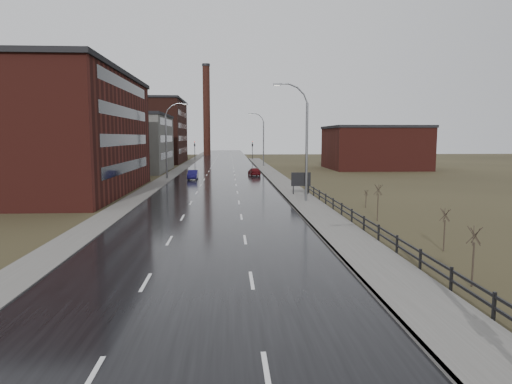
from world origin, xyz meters
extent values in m
cube|color=black|center=(0.00, 60.00, 0.03)|extent=(14.00, 300.00, 0.06)
cube|color=#595651|center=(8.60, 35.00, 0.09)|extent=(3.20, 180.00, 0.18)
cube|color=slate|center=(7.08, 35.00, 0.09)|extent=(0.16, 180.00, 0.18)
cube|color=#595651|center=(-8.20, 60.00, 0.06)|extent=(2.40, 260.00, 0.12)
cube|color=#471914|center=(-21.00, 45.00, 6.50)|extent=(22.00, 28.00, 13.00)
cube|color=black|center=(-21.00, 45.00, 13.25)|extent=(22.44, 28.56, 0.50)
cube|color=black|center=(-10.02, 45.00, 3.00)|extent=(0.06, 22.40, 1.20)
cube|color=black|center=(-10.02, 45.00, 6.00)|extent=(0.06, 22.40, 1.20)
cube|color=black|center=(-10.02, 45.00, 9.00)|extent=(0.06, 22.40, 1.20)
cube|color=black|center=(-10.02, 45.00, 12.00)|extent=(0.06, 22.40, 1.20)
cube|color=slate|center=(-18.00, 78.00, 5.00)|extent=(16.00, 20.00, 10.00)
cube|color=black|center=(-18.00, 78.00, 10.25)|extent=(16.32, 20.40, 0.50)
cube|color=black|center=(-10.02, 78.00, 3.00)|extent=(0.06, 16.00, 1.20)
cube|color=black|center=(-10.02, 78.00, 6.00)|extent=(0.06, 16.00, 1.20)
cube|color=black|center=(-10.02, 78.00, 9.00)|extent=(0.06, 16.00, 1.20)
cube|color=#331611|center=(-23.00, 108.00, 7.50)|extent=(26.00, 24.00, 15.00)
cube|color=black|center=(-23.00, 108.00, 15.25)|extent=(26.52, 24.48, 0.50)
cube|color=black|center=(-10.02, 108.00, 3.00)|extent=(0.06, 19.20, 1.20)
cube|color=black|center=(-10.02, 108.00, 6.00)|extent=(0.06, 19.20, 1.20)
cube|color=black|center=(-10.02, 108.00, 9.00)|extent=(0.06, 19.20, 1.20)
cube|color=black|center=(-10.02, 108.00, 12.00)|extent=(0.06, 19.20, 1.20)
cube|color=#471914|center=(30.30, 82.00, 4.00)|extent=(18.00, 16.00, 8.00)
cube|color=black|center=(30.30, 82.00, 8.25)|extent=(18.36, 16.32, 0.50)
cylinder|color=#331611|center=(-6.00, 150.00, 15.00)|extent=(2.40, 2.40, 30.00)
cylinder|color=black|center=(-6.00, 150.00, 30.30)|extent=(2.70, 2.70, 0.80)
cylinder|color=slate|center=(8.80, 36.00, 4.75)|extent=(0.24, 0.24, 9.50)
cylinder|color=slate|center=(8.63, 36.00, 9.90)|extent=(0.51, 0.14, 0.98)
cylinder|color=slate|center=(8.16, 36.00, 10.62)|extent=(0.81, 0.14, 0.81)
cylinder|color=slate|center=(7.44, 36.00, 11.09)|extent=(0.98, 0.14, 0.51)
cylinder|color=slate|center=(6.60, 36.00, 11.26)|extent=(1.01, 0.14, 0.14)
cube|color=slate|center=(5.91, 36.00, 11.21)|extent=(0.70, 0.28, 0.18)
cube|color=silver|center=(5.91, 36.00, 11.11)|extent=(0.50, 0.20, 0.04)
cylinder|color=slate|center=(-8.00, 62.00, 4.75)|extent=(0.24, 0.24, 9.50)
cylinder|color=slate|center=(-7.83, 62.00, 9.90)|extent=(0.51, 0.14, 0.98)
cylinder|color=slate|center=(-7.36, 62.00, 10.62)|extent=(0.81, 0.14, 0.81)
cylinder|color=slate|center=(-6.64, 62.00, 11.09)|extent=(0.98, 0.14, 0.51)
cylinder|color=slate|center=(-5.80, 62.00, 11.26)|extent=(1.01, 0.14, 0.14)
cube|color=slate|center=(-5.11, 62.00, 11.21)|extent=(0.70, 0.28, 0.18)
cube|color=silver|center=(-5.11, 62.00, 11.11)|extent=(0.50, 0.20, 0.04)
cylinder|color=slate|center=(8.80, 90.00, 4.75)|extent=(0.24, 0.24, 9.50)
cylinder|color=slate|center=(8.63, 90.00, 9.90)|extent=(0.51, 0.14, 0.98)
cylinder|color=slate|center=(8.16, 90.00, 10.62)|extent=(0.81, 0.14, 0.81)
cylinder|color=slate|center=(7.44, 90.00, 11.09)|extent=(0.98, 0.14, 0.51)
cylinder|color=slate|center=(6.60, 90.00, 11.26)|extent=(1.01, 0.14, 0.14)
cube|color=slate|center=(5.91, 90.00, 11.21)|extent=(0.70, 0.28, 0.18)
cube|color=silver|center=(5.91, 90.00, 11.11)|extent=(0.50, 0.20, 0.04)
cube|color=black|center=(10.30, 7.00, 0.55)|extent=(0.10, 0.10, 1.10)
cube|color=black|center=(10.30, 10.00, 0.55)|extent=(0.10, 0.10, 1.10)
cube|color=black|center=(10.30, 13.00, 0.55)|extent=(0.10, 0.10, 1.10)
cube|color=black|center=(10.30, 16.00, 0.55)|extent=(0.10, 0.10, 1.10)
cube|color=black|center=(10.30, 19.00, 0.55)|extent=(0.10, 0.10, 1.10)
cube|color=black|center=(10.30, 22.00, 0.55)|extent=(0.10, 0.10, 1.10)
cube|color=black|center=(10.30, 25.00, 0.55)|extent=(0.10, 0.10, 1.10)
cube|color=black|center=(10.30, 28.00, 0.55)|extent=(0.10, 0.10, 1.10)
cube|color=black|center=(10.30, 31.00, 0.55)|extent=(0.10, 0.10, 1.10)
cube|color=black|center=(10.30, 34.00, 0.55)|extent=(0.10, 0.10, 1.10)
cube|color=black|center=(10.30, 37.00, 0.55)|extent=(0.10, 0.10, 1.10)
cube|color=black|center=(10.30, 40.00, 0.55)|extent=(0.10, 0.10, 1.10)
cube|color=black|center=(10.30, 43.00, 0.55)|extent=(0.10, 0.10, 1.10)
cube|color=black|center=(10.30, 18.50, 0.95)|extent=(0.08, 53.00, 0.10)
cube|color=black|center=(10.30, 18.50, 0.55)|extent=(0.08, 53.00, 0.10)
cylinder|color=#382D23|center=(11.59, 10.74, 0.96)|extent=(0.08, 0.08, 1.92)
cylinder|color=#382D23|center=(11.64, 10.74, 2.21)|extent=(0.04, 0.65, 0.76)
cylinder|color=#382D23|center=(11.60, 10.78, 2.21)|extent=(0.61, 0.24, 0.77)
cylinder|color=#382D23|center=(11.55, 10.77, 2.21)|extent=(0.37, 0.55, 0.78)
cylinder|color=#382D23|center=(11.55, 10.71, 2.21)|extent=(0.37, 0.55, 0.78)
cylinder|color=#382D23|center=(11.60, 10.69, 2.21)|extent=(0.61, 0.24, 0.77)
cylinder|color=#382D23|center=(13.24, 16.73, 0.88)|extent=(0.08, 0.08, 1.77)
cylinder|color=#382D23|center=(13.29, 16.73, 2.03)|extent=(0.04, 0.60, 0.70)
cylinder|color=#382D23|center=(13.26, 16.78, 2.03)|extent=(0.57, 0.22, 0.71)
cylinder|color=#382D23|center=(13.20, 16.76, 2.03)|extent=(0.34, 0.50, 0.72)
cylinder|color=#382D23|center=(13.20, 16.70, 2.03)|extent=(0.34, 0.50, 0.72)
cylinder|color=#382D23|center=(13.26, 16.69, 2.03)|extent=(0.57, 0.22, 0.71)
cylinder|color=#382D23|center=(12.53, 25.93, 1.03)|extent=(0.08, 0.08, 2.06)
cylinder|color=#382D23|center=(12.58, 25.93, 2.37)|extent=(0.04, 0.69, 0.81)
cylinder|color=#382D23|center=(12.54, 25.98, 2.37)|extent=(0.66, 0.26, 0.82)
cylinder|color=#382D23|center=(12.49, 25.96, 2.37)|extent=(0.39, 0.58, 0.83)
cylinder|color=#382D23|center=(12.49, 25.90, 2.37)|extent=(0.39, 0.58, 0.83)
cylinder|color=#382D23|center=(12.54, 25.88, 2.37)|extent=(0.66, 0.26, 0.82)
cylinder|color=#382D23|center=(13.61, 32.42, 0.59)|extent=(0.08, 0.08, 1.18)
cylinder|color=#382D23|center=(13.66, 32.42, 1.35)|extent=(0.04, 0.41, 0.47)
cylinder|color=#382D23|center=(13.63, 32.47, 1.35)|extent=(0.39, 0.16, 0.48)
cylinder|color=#382D23|center=(13.57, 32.45, 1.35)|extent=(0.24, 0.35, 0.49)
cylinder|color=#382D23|center=(13.57, 32.39, 1.35)|extent=(0.24, 0.35, 0.49)
cylinder|color=#382D23|center=(13.63, 32.37, 1.35)|extent=(0.39, 0.16, 0.48)
cube|color=black|center=(8.30, 41.19, 0.90)|extent=(0.10, 0.10, 1.80)
cube|color=black|center=(9.90, 41.19, 0.90)|extent=(0.10, 0.10, 1.80)
cube|color=silver|center=(9.10, 41.14, 1.79)|extent=(2.01, 0.08, 1.38)
cube|color=black|center=(9.10, 41.09, 1.79)|extent=(2.11, 0.04, 1.48)
cylinder|color=black|center=(-8.00, 120.00, 2.60)|extent=(0.16, 0.16, 5.20)
imported|color=black|center=(-8.00, 120.00, 4.75)|extent=(0.58, 2.73, 1.10)
sphere|color=#FF190C|center=(-8.00, 119.85, 5.05)|extent=(0.18, 0.18, 0.18)
cylinder|color=black|center=(8.00, 120.00, 2.60)|extent=(0.16, 0.16, 5.20)
imported|color=black|center=(8.00, 120.00, 4.75)|extent=(0.58, 2.73, 1.10)
sphere|color=#FF190C|center=(8.00, 119.85, 5.05)|extent=(0.18, 0.18, 0.18)
imported|color=#100C3F|center=(-4.01, 60.95, 0.67)|extent=(1.42, 4.07, 1.34)
imported|color=#550E12|center=(5.50, 66.57, 0.68)|extent=(2.11, 4.17, 1.36)
camera|label=1|loc=(1.33, -7.38, 6.31)|focal=32.00mm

